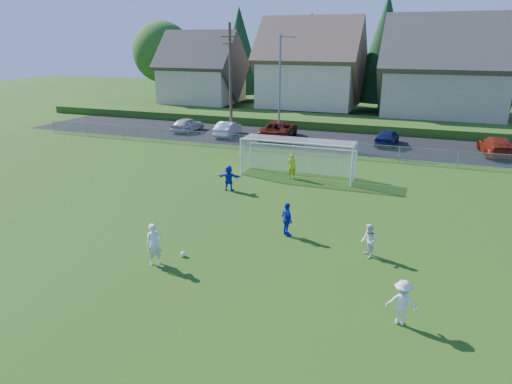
{
  "coord_description": "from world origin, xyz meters",
  "views": [
    {
      "loc": [
        7.45,
        -12.14,
        8.64
      ],
      "look_at": [
        0.0,
        8.0,
        1.4
      ],
      "focal_mm": 32.0,
      "sensor_mm": 36.0,
      "label": 1
    }
  ],
  "objects_px": {
    "player_blue_b": "(229,178)",
    "car_b": "(228,129)",
    "soccer_ball": "(183,254)",
    "car_g": "(496,146)",
    "car_c": "(278,130)",
    "goalkeeper": "(292,166)",
    "player_white_a": "(154,244)",
    "car_e": "(387,137)",
    "player_blue_a": "(287,219)",
    "car_a": "(187,124)",
    "soccer_goal": "(299,152)",
    "player_white_b": "(369,241)",
    "player_white_c": "(402,302)"
  },
  "relations": [
    {
      "from": "player_white_c",
      "to": "soccer_goal",
      "type": "xyz_separation_m",
      "value": [
        -7.43,
        14.9,
        0.86
      ]
    },
    {
      "from": "player_white_b",
      "to": "car_g",
      "type": "relative_size",
      "value": 0.29
    },
    {
      "from": "player_blue_a",
      "to": "car_c",
      "type": "xyz_separation_m",
      "value": [
        -6.91,
        20.47,
        0.02
      ]
    },
    {
      "from": "player_white_c",
      "to": "goalkeeper",
      "type": "bearing_deg",
      "value": -60.92
    },
    {
      "from": "soccer_ball",
      "to": "car_g",
      "type": "xyz_separation_m",
      "value": [
        14.3,
        23.96,
        0.62
      ]
    },
    {
      "from": "player_white_c",
      "to": "car_b",
      "type": "relative_size",
      "value": 0.37
    },
    {
      "from": "car_a",
      "to": "car_b",
      "type": "bearing_deg",
      "value": 177.79
    },
    {
      "from": "player_blue_a",
      "to": "car_c",
      "type": "distance_m",
      "value": 21.6
    },
    {
      "from": "soccer_goal",
      "to": "car_e",
      "type": "bearing_deg",
      "value": 68.15
    },
    {
      "from": "car_b",
      "to": "soccer_goal",
      "type": "bearing_deg",
      "value": 129.26
    },
    {
      "from": "player_blue_b",
      "to": "player_white_c",
      "type": "bearing_deg",
      "value": 127.52
    },
    {
      "from": "player_white_b",
      "to": "player_blue_a",
      "type": "xyz_separation_m",
      "value": [
        -3.78,
        0.93,
        0.07
      ]
    },
    {
      "from": "car_b",
      "to": "car_c",
      "type": "bearing_deg",
      "value": -176.79
    },
    {
      "from": "player_white_c",
      "to": "car_a",
      "type": "distance_m",
      "value": 33.79
    },
    {
      "from": "player_blue_a",
      "to": "soccer_goal",
      "type": "xyz_separation_m",
      "value": [
        -2.07,
        9.56,
        0.83
      ]
    },
    {
      "from": "goalkeeper",
      "to": "car_c",
      "type": "relative_size",
      "value": 0.27
    },
    {
      "from": "goalkeeper",
      "to": "car_g",
      "type": "height_order",
      "value": "goalkeeper"
    },
    {
      "from": "car_c",
      "to": "car_e",
      "type": "distance_m",
      "value": 9.52
    },
    {
      "from": "car_g",
      "to": "car_e",
      "type": "bearing_deg",
      "value": -10.84
    },
    {
      "from": "soccer_ball",
      "to": "player_blue_b",
      "type": "relative_size",
      "value": 0.14
    },
    {
      "from": "soccer_goal",
      "to": "player_white_b",
      "type": "bearing_deg",
      "value": -60.84
    },
    {
      "from": "car_e",
      "to": "car_g",
      "type": "relative_size",
      "value": 0.82
    },
    {
      "from": "player_white_c",
      "to": "car_e",
      "type": "height_order",
      "value": "player_white_c"
    },
    {
      "from": "player_blue_a",
      "to": "car_b",
      "type": "relative_size",
      "value": 0.39
    },
    {
      "from": "soccer_ball",
      "to": "goalkeeper",
      "type": "distance_m",
      "value": 12.49
    },
    {
      "from": "soccer_ball",
      "to": "car_b",
      "type": "xyz_separation_m",
      "value": [
        -8.23,
        23.47,
        0.57
      ]
    },
    {
      "from": "player_white_c",
      "to": "goalkeeper",
      "type": "xyz_separation_m",
      "value": [
        -7.69,
        14.18,
        0.05
      ]
    },
    {
      "from": "player_white_b",
      "to": "car_c",
      "type": "bearing_deg",
      "value": -179.43
    },
    {
      "from": "player_blue_b",
      "to": "goalkeeper",
      "type": "relative_size",
      "value": 0.95
    },
    {
      "from": "car_c",
      "to": "car_g",
      "type": "xyz_separation_m",
      "value": [
        17.78,
        -0.08,
        -0.09
      ]
    },
    {
      "from": "car_b",
      "to": "player_white_a",
      "type": "bearing_deg",
      "value": 103.47
    },
    {
      "from": "car_g",
      "to": "player_blue_b",
      "type": "bearing_deg",
      "value": 37.94
    },
    {
      "from": "player_blue_b",
      "to": "car_c",
      "type": "xyz_separation_m",
      "value": [
        -1.77,
        15.29,
        0.05
      ]
    },
    {
      "from": "soccer_ball",
      "to": "player_white_a",
      "type": "bearing_deg",
      "value": -127.16
    },
    {
      "from": "player_white_a",
      "to": "player_white_c",
      "type": "xyz_separation_m",
      "value": [
        9.53,
        -0.81,
        -0.1
      ]
    },
    {
      "from": "car_g",
      "to": "soccer_goal",
      "type": "height_order",
      "value": "soccer_goal"
    },
    {
      "from": "player_white_a",
      "to": "car_c",
      "type": "relative_size",
      "value": 0.29
    },
    {
      "from": "player_blue_a",
      "to": "car_b",
      "type": "xyz_separation_m",
      "value": [
        -11.66,
        19.9,
        -0.12
      ]
    },
    {
      "from": "player_blue_b",
      "to": "car_b",
      "type": "xyz_separation_m",
      "value": [
        -6.52,
        14.72,
        -0.09
      ]
    },
    {
      "from": "player_blue_b",
      "to": "car_e",
      "type": "bearing_deg",
      "value": -123.29
    },
    {
      "from": "car_c",
      "to": "car_a",
      "type": "bearing_deg",
      "value": -6.36
    },
    {
      "from": "car_a",
      "to": "car_e",
      "type": "xyz_separation_m",
      "value": [
        18.86,
        0.54,
        0.03
      ]
    },
    {
      "from": "car_b",
      "to": "car_g",
      "type": "xyz_separation_m",
      "value": [
        22.53,
        0.49,
        0.05
      ]
    },
    {
      "from": "soccer_ball",
      "to": "player_blue_b",
      "type": "xyz_separation_m",
      "value": [
        -1.71,
        8.75,
        0.66
      ]
    },
    {
      "from": "player_white_b",
      "to": "car_c",
      "type": "height_order",
      "value": "car_c"
    },
    {
      "from": "player_white_a",
      "to": "car_g",
      "type": "bearing_deg",
      "value": 16.44
    },
    {
      "from": "player_white_a",
      "to": "goalkeeper",
      "type": "relative_size",
      "value": 1.06
    },
    {
      "from": "car_c",
      "to": "player_blue_a",
      "type": "bearing_deg",
      "value": 103.17
    },
    {
      "from": "player_white_a",
      "to": "car_e",
      "type": "height_order",
      "value": "player_white_a"
    },
    {
      "from": "car_e",
      "to": "soccer_goal",
      "type": "bearing_deg",
      "value": 72.25
    }
  ]
}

